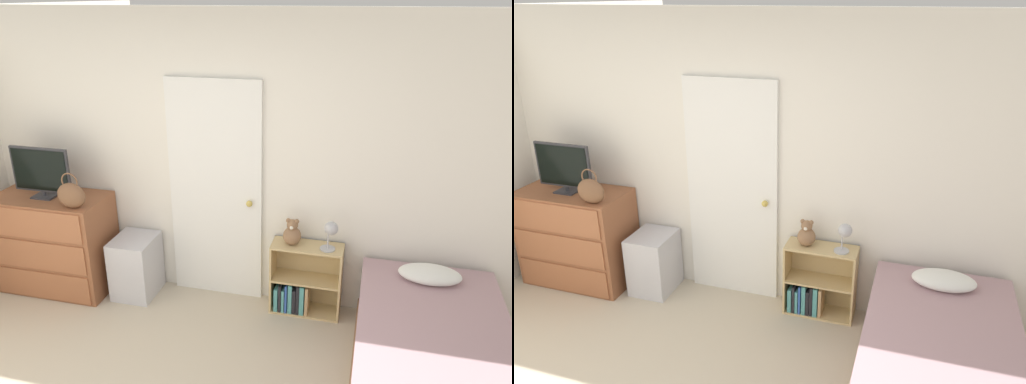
% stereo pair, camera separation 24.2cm
% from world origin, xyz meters
% --- Properties ---
extents(wall_back, '(10.00, 0.06, 2.55)m').
position_xyz_m(wall_back, '(0.00, 2.16, 1.27)').
color(wall_back, white).
rests_on(wall_back, ground_plane).
extents(door_closed, '(0.84, 0.09, 2.00)m').
position_xyz_m(door_closed, '(-0.02, 2.11, 1.00)').
color(door_closed, white).
rests_on(door_closed, ground_plane).
extents(dresser, '(1.03, 0.55, 0.93)m').
position_xyz_m(dresser, '(-1.52, 1.84, 0.46)').
color(dresser, brown).
rests_on(dresser, ground_plane).
extents(tv, '(0.57, 0.16, 0.46)m').
position_xyz_m(tv, '(-1.54, 1.82, 1.17)').
color(tv, '#2D2D33').
rests_on(tv, dresser).
extents(handbag, '(0.26, 0.12, 0.32)m').
position_xyz_m(handbag, '(-1.16, 1.67, 1.05)').
color(handbag, brown).
rests_on(handbag, dresser).
extents(storage_bin, '(0.37, 0.43, 0.57)m').
position_xyz_m(storage_bin, '(-0.74, 1.90, 0.28)').
color(storage_bin, silver).
rests_on(storage_bin, ground_plane).
extents(bookshelf, '(0.61, 0.25, 0.65)m').
position_xyz_m(bookshelf, '(0.78, 1.99, 0.25)').
color(bookshelf, tan).
rests_on(bookshelf, ground_plane).
extents(teddy_bear, '(0.15, 0.15, 0.24)m').
position_xyz_m(teddy_bear, '(0.70, 1.99, 0.75)').
color(teddy_bear, '#8C6647').
rests_on(teddy_bear, bookshelf).
extents(desk_lamp, '(0.14, 0.14, 0.26)m').
position_xyz_m(desk_lamp, '(1.02, 1.95, 0.83)').
color(desk_lamp, '#B2B2B7').
rests_on(desk_lamp, bookshelf).
extents(bed, '(1.06, 1.95, 0.66)m').
position_xyz_m(bed, '(1.81, 1.15, 0.28)').
color(bed, '#996B47').
rests_on(bed, ground_plane).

